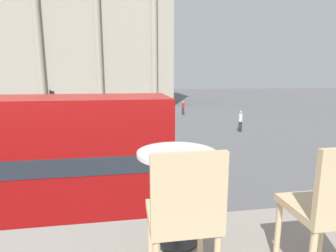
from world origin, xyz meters
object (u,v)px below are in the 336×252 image
cafe_chair_1 (330,206)px  traffic_light_mid (52,106)px  plaza_building_left (78,32)px  pedestrian_red (183,107)px  pedestrian_white (241,120)px  car_black (140,114)px  traffic_light_near (121,127)px  cafe_chair_0 (184,214)px  pedestrian_black (72,113)px  cafe_dining_table (177,176)px

cafe_chair_1 → traffic_light_mid: bearing=114.5°
traffic_light_mid → plaza_building_left: bearing=94.4°
pedestrian_red → pedestrian_white: bearing=104.4°
plaza_building_left → car_black: (9.48, -21.41, -11.71)m
traffic_light_mid → traffic_light_near: bearing=-57.0°
cafe_chair_0 → pedestrian_white: size_ratio=0.50×
pedestrian_white → pedestrian_black: 17.45m
cafe_chair_0 → pedestrian_white: (9.36, 19.77, -2.88)m
plaza_building_left → pedestrian_red: size_ratio=19.09×
plaza_building_left → traffic_light_mid: bearing=-85.6°
car_black → pedestrian_black: 7.33m
traffic_light_mid → pedestrian_black: 7.02m
cafe_dining_table → cafe_chair_1: 1.01m
car_black → cafe_dining_table: bearing=-178.2°
cafe_dining_table → plaza_building_left: (-8.46, 47.79, 8.45)m
cafe_dining_table → pedestrian_red: (6.57, 30.22, -3.00)m
cafe_dining_table → traffic_light_mid: cafe_dining_table is taller
plaza_building_left → pedestrian_white: 35.48m
cafe_dining_table → pedestrian_red: 31.08m
cafe_chair_0 → cafe_chair_1: (0.89, -0.05, 0.00)m
plaza_building_left → pedestrian_red: plaza_building_left is taller
pedestrian_white → pedestrian_black: size_ratio=1.11×
cafe_chair_0 → car_black: size_ratio=0.22×
cafe_chair_0 → pedestrian_white: 22.06m
pedestrian_white → pedestrian_red: size_ratio=1.10×
plaza_building_left → traffic_light_mid: (2.14, -27.51, -9.99)m
cafe_chair_1 → traffic_light_near: size_ratio=0.28×
plaza_building_left → traffic_light_near: (7.76, -36.18, -10.27)m
pedestrian_white → pedestrian_red: bearing=51.7°
traffic_light_near → pedestrian_red: 20.03m
car_black → pedestrian_red: bearing=-51.2°
pedestrian_red → pedestrian_black: bearing=14.0°
cafe_chair_0 → cafe_chair_1: bearing=4.3°
pedestrian_black → cafe_chair_0: bearing=-152.2°
pedestrian_white → traffic_light_mid: bearing=124.0°
cafe_chair_1 → car_black: bearing=95.2°
pedestrian_black → cafe_chair_1: bearing=-150.5°
plaza_building_left → pedestrian_black: bearing=-83.9°
car_black → pedestrian_black: (-7.29, 0.76, 0.24)m
traffic_light_mid → car_black: (7.35, 6.11, -1.72)m
pedestrian_black → pedestrian_red: bearing=-61.3°
cafe_chair_1 → pedestrian_black: (-7.09, 27.71, -3.00)m
traffic_light_near → pedestrian_black: traffic_light_near is taller
cafe_chair_0 → plaza_building_left: bearing=107.3°
cafe_dining_table → traffic_light_mid: size_ratio=0.20×
cafe_dining_table → plaza_building_left: plaza_building_left is taller
traffic_light_near → pedestrian_black: (-5.56, 15.54, -1.20)m
traffic_light_mid → pedestrian_red: (12.89, 9.95, -1.46)m
cafe_dining_table → cafe_chair_1: size_ratio=0.80×
traffic_light_near → pedestrian_white: (10.00, 7.65, -1.08)m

